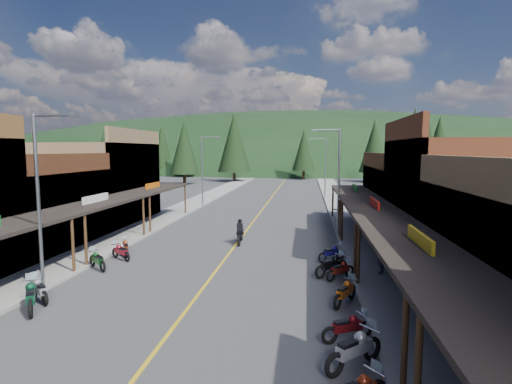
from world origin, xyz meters
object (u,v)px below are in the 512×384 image
(bike_east_7, at_px, (331,264))
(shop_east_3, at_px, (419,198))
(shop_west_3, at_px, (98,183))
(pedestrian_east_a, at_px, (382,255))
(pine_4, at_px, (374,146))
(streetlight_2, at_px, (337,176))
(pine_11, at_px, (414,145))
(pedestrian_east_b, at_px, (338,210))
(rider_on_bike, at_px, (240,233))
(streetlight_0, at_px, (41,194))
(bike_east_4, at_px, (347,326))
(pine_8, at_px, (141,153))
(streetlight_1, at_px, (203,167))
(bike_east_3, at_px, (354,348))
(pine_3, at_px, (304,150))
(pine_9, at_px, (428,150))
(pine_2, at_px, (234,142))
(shop_west_2, at_px, (24,209))
(bike_west_4, at_px, (31,295))
(bike_west_5, at_px, (39,289))
(pine_7, at_px, (162,147))
(shop_east_2, at_px, (466,201))
(pine_5, at_px, (439,143))
(pine_0, at_px, (105,150))
(bike_west_7, at_px, (121,251))
(bike_west_8, at_px, (126,247))
(bike_east_5, at_px, (345,291))
(pine_10, at_px, (184,148))
(bike_east_6, at_px, (340,269))
(streetlight_3, at_px, (324,165))
(bike_east_8, at_px, (332,252))
(pine_1, at_px, (185,147))
(bike_west_6, at_px, (97,259))

(bike_east_7, bearing_deg, shop_east_3, 107.50)
(shop_west_3, height_order, pedestrian_east_a, shop_west_3)
(pine_4, bearing_deg, streetlight_2, -101.99)
(pine_11, bearing_deg, pedestrian_east_b, -116.97)
(streetlight_2, bearing_deg, rider_on_bike, -152.11)
(pedestrian_east_b, bearing_deg, streetlight_0, 31.56)
(shop_west_3, height_order, bike_east_4, shop_west_3)
(shop_east_3, distance_m, pine_8, 45.98)
(streetlight_1, distance_m, bike_east_3, 35.55)
(pine_3, bearing_deg, shop_west_3, -108.01)
(pine_9, bearing_deg, pine_2, 159.08)
(pedestrian_east_b, bearing_deg, bike_east_7, 62.54)
(shop_west_2, distance_m, bike_west_4, 12.54)
(shop_west_3, height_order, pine_2, pine_2)
(bike_west_5, xyz_separation_m, pedestrian_east_a, (15.03, 5.38, 0.53))
(bike_west_4, bearing_deg, pine_7, 71.97)
(streetlight_0, relative_size, pine_8, 0.80)
(streetlight_2, bearing_deg, pine_4, 78.01)
(shop_east_2, height_order, pine_5, pine_5)
(bike_west_5, bearing_deg, pine_0, 64.05)
(pine_11, bearing_deg, bike_west_7, -124.01)
(bike_west_8, relative_size, bike_east_5, 0.93)
(pine_10, xyz_separation_m, bike_east_3, (24.18, -60.81, -6.13))
(pine_4, distance_m, pine_5, 20.01)
(bike_east_4, xyz_separation_m, bike_east_6, (0.30, 6.54, -0.00))
(pine_9, height_order, pedestrian_east_b, pine_9)
(streetlight_3, relative_size, bike_west_5, 4.08)
(bike_west_7, bearing_deg, pine_9, 1.71)
(bike_east_8, bearing_deg, pine_1, 166.76)
(streetlight_0, height_order, pine_9, pine_9)
(bike_west_8, relative_size, bike_east_3, 0.82)
(pine_4, height_order, bike_west_7, pine_4)
(pine_7, height_order, pedestrian_east_a, pine_7)
(bike_east_5, bearing_deg, pine_3, 121.08)
(shop_east_2, relative_size, shop_east_3, 1.00)
(streetlight_1, height_order, bike_west_8, streetlight_1)
(shop_west_2, xyz_separation_m, pine_4, (31.75, 58.30, 4.70))
(bike_east_6, bearing_deg, pine_8, 171.98)
(pine_5, relative_size, pedestrian_east_a, 7.44)
(streetlight_3, relative_size, bike_east_4, 4.28)
(pine_0, xyz_separation_m, pedestrian_east_b, (47.58, -48.41, -5.39))
(pine_0, height_order, bike_west_6, pine_0)
(shop_east_2, relative_size, streetlight_2, 1.36)
(pine_2, bearing_deg, shop_east_2, -67.10)
(pine_7, bearing_deg, pine_11, -36.16)
(streetlight_0, height_order, pine_11, pine_11)
(pine_7, bearing_deg, bike_east_8, -63.09)
(pine_2, distance_m, bike_east_7, 62.63)
(bike_east_6, distance_m, rider_on_bike, 9.36)
(bike_west_6, bearing_deg, bike_west_7, 28.68)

